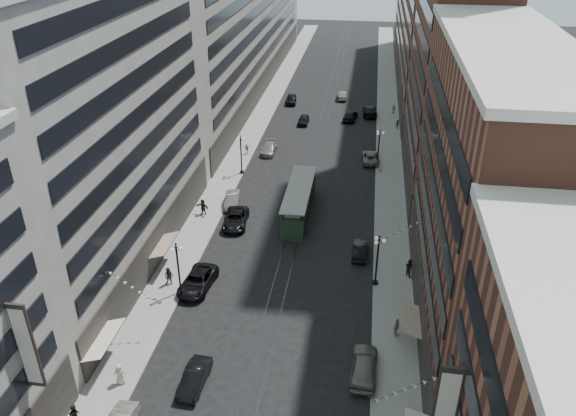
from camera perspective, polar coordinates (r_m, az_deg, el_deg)
The scene contains 39 objects.
ground at distance 80.71m, azimuth 2.48°, elevation 4.57°, with size 220.00×220.00×0.00m, color black.
sidewalk_west at distance 91.40m, azimuth -3.77°, elevation 7.57°, with size 4.00×180.00×0.15m, color gray.
sidewalk_east at distance 89.65m, azimuth 10.23°, elevation 6.73°, with size 4.00×180.00×0.15m, color gray.
rail_west at distance 89.94m, azimuth 2.72°, elevation 7.19°, with size 0.12×180.00×0.02m, color #2D2D33.
rail_east at distance 89.83m, azimuth 3.62°, elevation 7.14°, with size 0.12×180.00×0.02m, color #2D2D33.
building_west_mid at distance 55.60m, azimuth -18.23°, elevation 7.26°, with size 8.00×36.00×28.00m, color #ABA598.
building_west_far at distance 113.71m, azimuth -4.32°, elevation 18.55°, with size 8.00×90.00×26.00m, color #ABA598.
building_east_mid at distance 47.36m, azimuth 19.31°, elevation 0.63°, with size 8.00×30.00×24.00m, color brown.
building_east_tower at distance 70.99m, azimuth 16.97°, elevation 17.84°, with size 8.00×26.00×42.00m, color brown.
building_east_far at distance 120.53m, azimuth 13.53°, elevation 17.98°, with size 8.00×72.00×24.00m, color brown.
lamppost_sw_far at distance 53.58m, azimuth -11.10°, elevation -5.85°, with size 1.03×1.14×5.52m.
lamppost_sw_mid at distance 76.35m, azimuth -4.79°, elevation 5.57°, with size 1.03×1.14×5.52m.
lamppost_se_far at distance 54.33m, azimuth 9.06°, elevation -5.11°, with size 1.03×1.14×5.52m.
lamppost_se_mid at distance 79.19m, azimuth 9.20°, elevation 6.17°, with size 1.03×1.14×5.52m.
streetcar at distance 66.56m, azimuth 1.12°, elevation 0.59°, with size 2.82×12.72×3.52m.
car_2 at distance 55.31m, azimuth -9.17°, elevation -7.35°, with size 2.63×5.69×1.58m, color black.
car_4 at distance 46.28m, azimuth 7.72°, elevation -15.61°, with size 2.10×5.22×1.78m, color #66655B.
car_5 at distance 45.75m, azimuth -9.48°, elevation -16.69°, with size 1.57×4.49×1.48m, color black.
pedestrian_1 at distance 46.84m, azimuth -16.73°, elevation -15.85°, with size 0.91×0.50×1.86m, color beige.
pedestrian_2 at distance 55.93m, azimuth -12.00°, elevation -6.81°, with size 0.92×0.50×1.89m, color black.
pedestrian_4 at distance 49.86m, azimuth 10.96°, elevation -11.80°, with size 1.07×0.49×1.83m, color gray.
car_7 at distance 65.03m, azimuth -5.34°, elevation -1.13°, with size 2.58×5.60×1.56m, color black.
car_8 at distance 83.86m, azimuth -1.96°, elevation 6.08°, with size 2.02×4.97×1.44m, color slate.
car_9 at distance 105.58m, azimuth 0.31°, elevation 10.99°, with size 1.87×4.64×1.58m, color black.
car_10 at distance 59.83m, azimuth 7.32°, elevation -4.24°, with size 1.47×4.20×1.39m, color black.
car_11 at distance 81.67m, azimuth 8.37°, elevation 5.14°, with size 2.40×5.21×1.45m, color slate.
car_12 at distance 100.42m, azimuth 8.31°, elevation 9.76°, with size 2.33×5.73×1.66m, color black.
car_13 at distance 95.37m, azimuth 1.57°, elevation 8.94°, with size 1.65×4.11×1.40m, color black.
car_14 at distance 108.54m, azimuth 5.54°, elevation 11.32°, with size 1.54×4.42×1.45m, color #636258.
pedestrian_5 at distance 67.36m, azimuth -8.64°, elevation 0.11°, with size 1.79×0.51×1.93m, color black.
pedestrian_6 at distance 83.34m, azimuth -4.21°, elevation 6.02°, with size 0.91×0.42×1.56m, color #A39C87.
pedestrian_7 at distance 57.19m, azimuth 12.23°, elevation -5.93°, with size 0.94×0.52×1.93m, color black.
pedestrian_8 at distance 77.82m, azimuth 9.37°, elevation 3.97°, with size 0.55×0.36×1.50m, color #BBAD9A.
pedestrian_9 at distance 94.35m, azimuth 11.07°, elevation 8.32°, with size 0.98×0.40×1.51m, color black.
car_extra_0 at distance 97.76m, azimuth 6.36°, elevation 9.37°, with size 2.02×5.02×1.71m, color black.
car_extra_1 at distance 69.26m, azimuth -5.69°, elevation 0.82°, with size 1.60×4.58×1.51m, color slate.
pedestrian_extra_0 at distance 101.58m, azimuth 10.67°, elevation 9.87°, with size 0.96×0.44×1.64m, color #A59F89.
pedestrian_extra_1 at distance 51.57m, azimuth 12.04°, elevation -10.41°, with size 1.02×0.46×1.73m, color #B4AC95.
pedestrian_extra_2 at distance 45.07m, azimuth -20.88°, elevation -19.00°, with size 0.87×0.47×1.78m, color black.
Camera 1 is at (7.22, -13.27, 33.07)m, focal length 35.00 mm.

